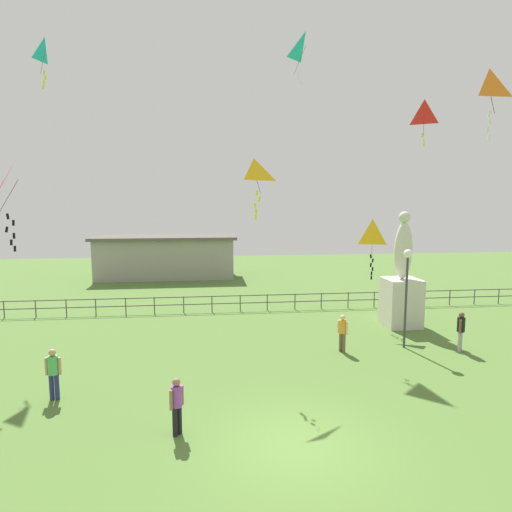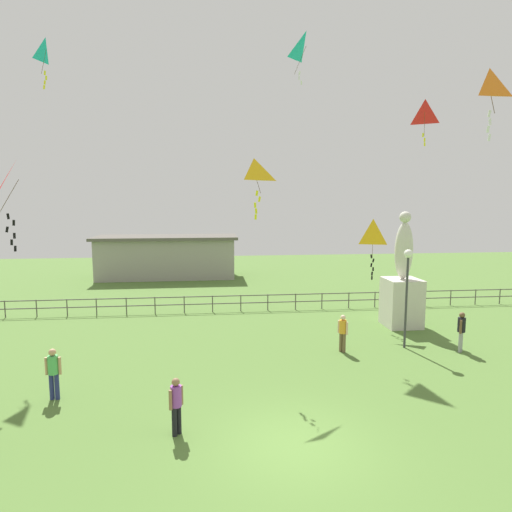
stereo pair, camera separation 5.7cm
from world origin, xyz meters
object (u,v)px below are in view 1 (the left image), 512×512
Objects in this scene: person_4 at (343,331)px; kite_6 at (45,51)px; lamppost at (407,276)px; person_0 at (461,329)px; person_2 at (53,371)px; kite_0 at (424,113)px; statue_monument at (402,290)px; kite_2 at (305,47)px; kite_4 at (254,173)px; kite_7 at (372,234)px; person_1 at (177,403)px; kite_3 at (18,183)px; kite_5 at (489,88)px.

kite_6 reaches higher than person_4.
lamppost is 3.10m from person_0.
person_2 is 0.74× the size of kite_0.
statue_monument is 20.68m from kite_6.
kite_0 is 18.58m from kite_6.
kite_6 is (-17.94, 5.78, 12.30)m from person_0.
person_4 is at bearing -85.55° from kite_2.
person_2 is 20.11m from kite_0.
lamppost is 1.73× the size of kite_2.
kite_6 is (-15.83, 5.03, 10.16)m from lamppost.
kite_4 is (-3.36, -6.44, -6.79)m from kite_2.
person_2 is at bearing -162.76° from person_4.
person_0 is at bearing -19.77° from lamppost.
kite_2 is 12.59m from kite_6.
person_2 is 0.54× the size of kite_7.
kite_2 is at bearing 41.82° from person_2.
person_0 is 0.73× the size of kite_6.
lamppost is 11.30m from person_1.
person_0 is 15.53m from kite_2.
person_4 is 0.71× the size of kite_4.
kite_7 is (13.17, 7.09, 3.71)m from person_2.
kite_3 is 15.13m from kite_5.
person_1 is 13.83m from kite_7.
statue_monument is 2.82× the size of kite_5.
kite_3 reaches higher than person_1.
kite_2 is 1.06× the size of kite_6.
kite_0 reaches higher than person_4.
kite_7 is (-2.25, 4.38, 3.70)m from person_0.
person_4 is at bearing 10.63° from kite_4.
person_0 is 0.76× the size of kite_4.
person_2 is (-13.31, -3.47, -2.17)m from lamppost.
kite_5 is 0.89× the size of kite_6.
person_0 is at bearing 3.16° from kite_3.
kite_7 is at bearing 163.21° from statue_monument.
kite_2 is at bearing 106.28° from kite_5.
kite_5 is at bearing -73.72° from kite_2.
person_4 is at bearing 7.03° from kite_3.
kite_2 is at bearing 148.94° from kite_7.
kite_3 is (-5.44, 4.37, 5.96)m from person_1.
person_1 is 0.78× the size of kite_5.
person_0 is at bearing 1.16° from kite_4.
kite_4 is at bearing -172.01° from lamppost.
person_4 is 0.52× the size of kite_3.
person_1 is 18.55m from kite_2.
person_4 is (-4.14, -3.40, -0.95)m from statue_monument.
kite_4 is (6.68, 2.54, 6.38)m from person_2.
kite_7 is (15.69, -1.40, -8.61)m from kite_6.
person_1 is at bearing -138.94° from statue_monument.
kite_3 is (-11.90, -1.47, 5.96)m from person_4.
kite_7 is at bearing 92.33° from lamppost.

